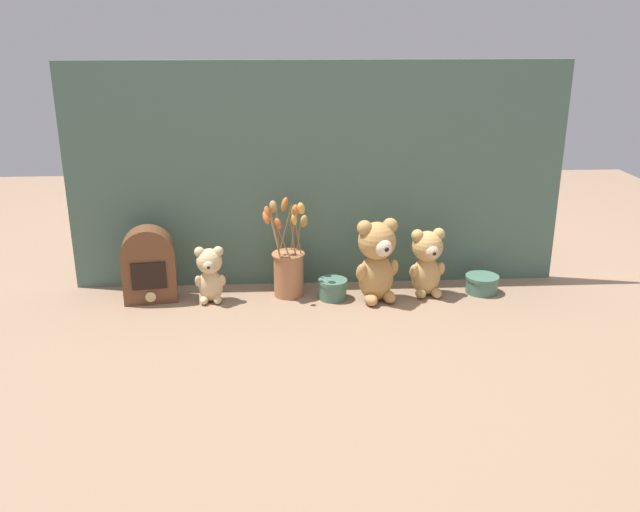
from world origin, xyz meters
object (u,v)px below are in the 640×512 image
object	(u,v)px
teddy_bear_small	(210,273)
decorative_tin_tall	(482,284)
teddy_bear_medium	(427,261)
flower_vase	(288,266)
vintage_radio	(149,265)
decorative_tin_short	(333,289)
teddy_bear_large	(377,259)

from	to	relation	value
teddy_bear_small	decorative_tin_tall	size ratio (longest dim) A/B	1.68
teddy_bear_medium	flower_vase	xyz separation A→B (m)	(-0.47, 0.02, -0.02)
flower_vase	vintage_radio	xyz separation A→B (m)	(-0.46, -0.02, 0.02)
teddy_bear_medium	decorative_tin_short	size ratio (longest dim) A/B	2.39
teddy_bear_large	teddy_bear_medium	size ratio (longest dim) A/B	1.20
teddy_bear_medium	flower_vase	world-z (taller)	flower_vase
teddy_bear_large	decorative_tin_tall	xyz separation A→B (m)	(0.37, 0.05, -0.12)
decorative_tin_short	teddy_bear_large	bearing A→B (deg)	-9.19
decorative_tin_tall	decorative_tin_short	xyz separation A→B (m)	(-0.51, -0.03, 0.00)
decorative_tin_tall	vintage_radio	bearing A→B (deg)	-179.97
decorative_tin_short	flower_vase	bearing A→B (deg)	164.74
decorative_tin_tall	teddy_bear_large	bearing A→B (deg)	-172.55
teddy_bear_medium	vintage_radio	distance (m)	0.92
decorative_tin_tall	decorative_tin_short	size ratio (longest dim) A/B	1.16
teddy_bear_medium	vintage_radio	bearing A→B (deg)	179.39
teddy_bear_small	flower_vase	bearing A→B (deg)	8.78
flower_vase	decorative_tin_short	distance (m)	0.17
decorative_tin_tall	teddy_bear_medium	bearing A→B (deg)	-176.98
teddy_bear_small	decorative_tin_short	world-z (taller)	teddy_bear_small
teddy_bear_large	flower_vase	bearing A→B (deg)	167.70
teddy_bear_small	flower_vase	world-z (taller)	flower_vase
vintage_radio	teddy_bear_small	bearing A→B (deg)	-7.02
teddy_bear_large	vintage_radio	world-z (taller)	teddy_bear_large
flower_vase	decorative_tin_short	xyz separation A→B (m)	(0.15, -0.04, -0.07)
decorative_tin_short	teddy_bear_medium	bearing A→B (deg)	2.73
teddy_bear_large	teddy_bear_small	xyz separation A→B (m)	(-0.55, 0.02, -0.05)
teddy_bear_small	decorative_tin_tall	world-z (taller)	teddy_bear_small
teddy_bear_large	decorative_tin_short	distance (m)	0.18
vintage_radio	decorative_tin_tall	world-z (taller)	vintage_radio
teddy_bear_large	vintage_radio	distance (m)	0.75
teddy_bear_small	teddy_bear_medium	bearing A→B (deg)	1.18
teddy_bear_medium	decorative_tin_tall	distance (m)	0.22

